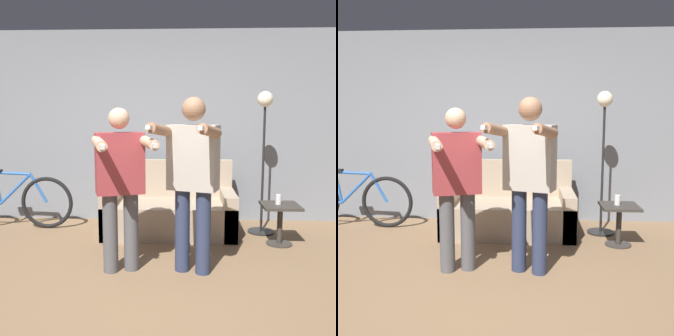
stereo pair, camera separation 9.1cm
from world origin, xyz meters
The scene contains 10 objects.
ground_plane centered at (0.00, 0.00, 0.00)m, with size 16.00×16.00×0.00m, color #846647.
wall_back centered at (0.00, 2.49, 1.30)m, with size 10.00×0.05×2.60m.
couch centered at (0.13, 1.86, 0.27)m, with size 1.60×0.83×0.89m.
person_left centered at (-0.27, 0.61, 0.89)m, with size 0.64×0.77×1.54m.
person_right centered at (0.39, 0.61, 0.95)m, with size 0.65×0.78×1.64m.
cat centered at (0.51, 2.16, 0.96)m, with size 0.45×0.12×0.16m.
floor_lamp centered at (1.29, 1.90, 1.20)m, with size 0.33×0.33×1.76m.
side_table centered at (1.41, 1.45, 0.33)m, with size 0.42×0.42×0.47m.
cup centered at (1.38, 1.46, 0.52)m, with size 0.07×0.07×0.11m.
bicycle centered at (-1.96, 1.97, 0.36)m, with size 1.66×0.07×0.77m.
Camera 1 is at (0.32, -2.94, 1.50)m, focal length 42.00 mm.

